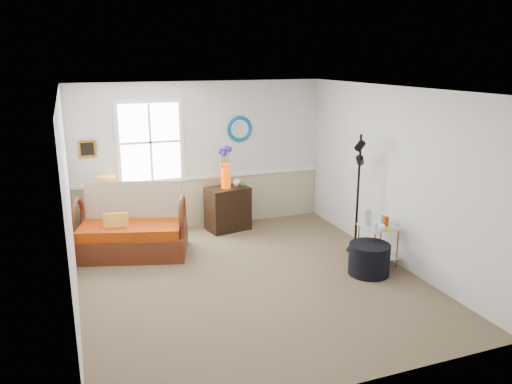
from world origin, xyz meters
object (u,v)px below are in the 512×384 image
object	(u,v)px
loveseat	(131,221)
cabinet	(228,209)
side_table	(377,245)
ottoman	(369,259)
lamp_stand	(109,226)
floor_lamp	(358,194)

from	to	relation	value
loveseat	cabinet	size ratio (longest dim) A/B	2.14
side_table	ottoman	xyz separation A→B (m)	(-0.30, -0.24, -0.08)
cabinet	side_table	bearing A→B (deg)	-65.59
lamp_stand	floor_lamp	world-z (taller)	floor_lamp
cabinet	ottoman	world-z (taller)	cabinet
lamp_stand	cabinet	distance (m)	2.05
cabinet	lamp_stand	bearing A→B (deg)	166.51
loveseat	lamp_stand	size ratio (longest dim) A/B	3.01
side_table	lamp_stand	bearing A→B (deg)	146.70
floor_lamp	lamp_stand	bearing A→B (deg)	130.39
lamp_stand	ottoman	bearing A→B (deg)	-38.23
side_table	ottoman	size ratio (longest dim) A/B	1.04
lamp_stand	side_table	size ratio (longest dim) A/B	0.91
cabinet	floor_lamp	world-z (taller)	floor_lamp
lamp_stand	ottoman	size ratio (longest dim) A/B	0.95
lamp_stand	side_table	bearing A→B (deg)	-33.30
floor_lamp	ottoman	distance (m)	1.13
lamp_stand	floor_lamp	bearing A→B (deg)	-26.47
floor_lamp	ottoman	xyz separation A→B (m)	(-0.28, -0.83, -0.71)
floor_lamp	ottoman	world-z (taller)	floor_lamp
cabinet	ottoman	distance (m)	2.85
lamp_stand	side_table	xyz separation A→B (m)	(3.64, -2.39, 0.03)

